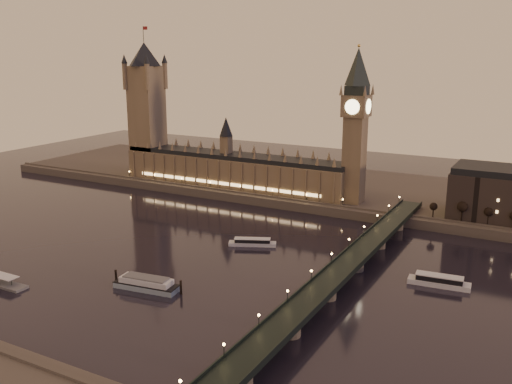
# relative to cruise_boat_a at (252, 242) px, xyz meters

# --- Properties ---
(ground) EXTENTS (700.00, 700.00, 0.00)m
(ground) POSITION_rel_cruise_boat_a_xyz_m (-28.76, -26.41, -1.87)
(ground) COLOR black
(ground) RESTS_ON ground
(far_embankment) EXTENTS (560.00, 130.00, 6.00)m
(far_embankment) POSITION_rel_cruise_boat_a_xyz_m (1.24, 138.59, 1.13)
(far_embankment) COLOR #423D35
(far_embankment) RESTS_ON ground
(palace_of_westminster) EXTENTS (180.00, 26.62, 52.00)m
(palace_of_westminster) POSITION_rel_cruise_boat_a_xyz_m (-68.88, 94.58, 19.84)
(palace_of_westminster) COLOR brown
(palace_of_westminster) RESTS_ON ground
(victoria_tower) EXTENTS (31.68, 31.68, 118.00)m
(victoria_tower) POSITION_rel_cruise_boat_a_xyz_m (-148.76, 94.59, 63.92)
(victoria_tower) COLOR brown
(victoria_tower) RESTS_ON ground
(big_ben) EXTENTS (17.68, 17.68, 104.00)m
(big_ben) POSITION_rel_cruise_boat_a_xyz_m (25.23, 94.57, 62.08)
(big_ben) COLOR brown
(big_ben) RESTS_ON ground
(westminster_bridge) EXTENTS (13.20, 260.00, 15.30)m
(westminster_bridge) POSITION_rel_cruise_boat_a_xyz_m (62.85, -26.41, 3.65)
(westminster_bridge) COLOR black
(westminster_bridge) RESTS_ON ground
(bare_tree_0) EXTENTS (5.18, 5.18, 10.53)m
(bare_tree_0) POSITION_rel_cruise_boat_a_xyz_m (82.32, 82.59, 11.96)
(bare_tree_0) COLOR black
(bare_tree_0) RESTS_ON ground
(bare_tree_1) EXTENTS (5.18, 5.18, 10.53)m
(bare_tree_1) POSITION_rel_cruise_boat_a_xyz_m (97.63, 82.59, 11.96)
(bare_tree_1) COLOR black
(bare_tree_1) RESTS_ON ground
(bare_tree_2) EXTENTS (5.18, 5.18, 10.53)m
(bare_tree_2) POSITION_rel_cruise_boat_a_xyz_m (112.94, 82.59, 11.96)
(bare_tree_2) COLOR black
(bare_tree_2) RESTS_ON ground
(cruise_boat_a) EXTENTS (26.54, 16.14, 4.24)m
(cruise_boat_a) POSITION_rel_cruise_boat_a_xyz_m (0.00, 0.00, 0.00)
(cruise_boat_a) COLOR silver
(cruise_boat_a) RESTS_ON ground
(cruise_boat_b) EXTENTS (28.64, 9.73, 5.18)m
(cruise_boat_b) POSITION_rel_cruise_boat_a_xyz_m (103.38, -7.15, 0.41)
(cruise_boat_b) COLOR silver
(cruise_boat_b) RESTS_ON ground
(moored_barge) EXTENTS (35.33, 12.43, 6.53)m
(moored_barge) POSITION_rel_cruise_boat_a_xyz_m (-13.66, -75.66, 0.88)
(moored_barge) COLOR #829AA6
(moored_barge) RESTS_ON ground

